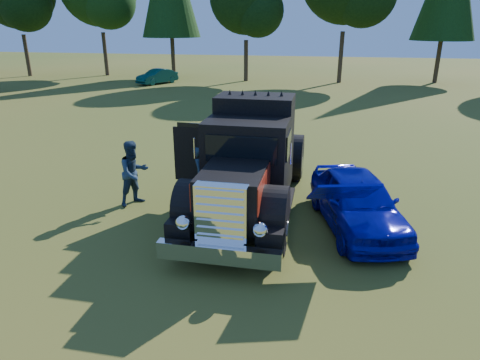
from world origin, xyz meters
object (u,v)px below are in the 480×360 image
at_px(hotrod_coupe, 357,201).
at_px(spectator_near, 201,176).
at_px(spectator_far, 134,173).
at_px(distant_teal_car, 157,76).
at_px(diamond_t_truck, 249,167).

relative_size(hotrod_coupe, spectator_near, 2.64).
distance_m(spectator_far, distant_teal_car, 25.50).
xyz_separation_m(hotrod_coupe, spectator_far, (-6.00, 0.30, 0.21)).
bearing_deg(hotrod_coupe, spectator_far, 177.13).
bearing_deg(hotrod_coupe, distant_teal_car, 121.60).
bearing_deg(diamond_t_truck, spectator_far, -178.05).
bearing_deg(distant_teal_car, spectator_far, -42.33).
height_order(diamond_t_truck, spectator_far, diamond_t_truck).
xyz_separation_m(hotrod_coupe, distant_teal_car, (-14.89, 24.20, -0.10)).
distance_m(hotrod_coupe, distant_teal_car, 28.41).
relative_size(diamond_t_truck, spectator_near, 4.25).
distance_m(spectator_near, distant_teal_car, 25.86).
height_order(spectator_near, distant_teal_car, spectator_near).
xyz_separation_m(hotrod_coupe, spectator_near, (-4.18, 0.66, 0.14)).
bearing_deg(spectator_far, distant_teal_car, 54.32).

